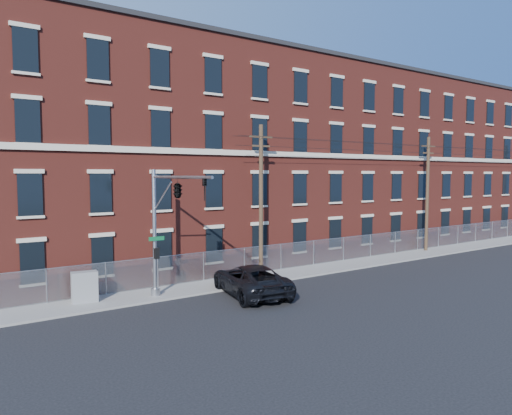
{
  "coord_description": "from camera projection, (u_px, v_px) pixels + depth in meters",
  "views": [
    {
      "loc": [
        -16.26,
        -20.09,
        6.85
      ],
      "look_at": [
        0.49,
        4.0,
        4.8
      ],
      "focal_mm": 33.32,
      "sensor_mm": 36.0,
      "label": 1
    }
  ],
  "objects": [
    {
      "name": "ground",
      "position": [
        290.0,
        299.0,
        26.19
      ],
      "size": [
        140.0,
        140.0,
        0.0
      ],
      "primitive_type": "plane",
      "color": "black",
      "rests_on": "ground"
    },
    {
      "name": "sidewalk",
      "position": [
        369.0,
        261.0,
        37.12
      ],
      "size": [
        65.0,
        3.0,
        0.12
      ],
      "primitive_type": "cube",
      "color": "gray",
      "rests_on": "ground"
    },
    {
      "name": "mill_building",
      "position": [
        297.0,
        160.0,
        43.87
      ],
      "size": [
        55.3,
        14.32,
        16.3
      ],
      "color": "maroon",
      "rests_on": "ground"
    },
    {
      "name": "chain_link_fence",
      "position": [
        357.0,
        247.0,
        38.11
      ],
      "size": [
        59.06,
        0.06,
        1.85
      ],
      "color": "#A5A8AD",
      "rests_on": "ground"
    },
    {
      "name": "traffic_signal_mast",
      "position": [
        172.0,
        203.0,
        24.19
      ],
      "size": [
        0.9,
        6.75,
        7.0
      ],
      "color": "#9EA0A5",
      "rests_on": "ground"
    },
    {
      "name": "utility_pole_near",
      "position": [
        261.0,
        197.0,
        31.55
      ],
      "size": [
        1.8,
        0.28,
        10.0
      ],
      "color": "#423121",
      "rests_on": "ground"
    },
    {
      "name": "utility_pole_mid",
      "position": [
        427.0,
        192.0,
        41.79
      ],
      "size": [
        1.8,
        0.28,
        10.0
      ],
      "color": "#423121",
      "rests_on": "ground"
    },
    {
      "name": "overhead_wires",
      "position": [
        428.0,
        148.0,
        41.53
      ],
      "size": [
        40.0,
        0.62,
        0.62
      ],
      "color": "black",
      "rests_on": "ground"
    },
    {
      "name": "pickup_truck",
      "position": [
        251.0,
        280.0,
        26.93
      ],
      "size": [
        4.07,
        6.73,
        1.75
      ],
      "primitive_type": "imported",
      "rotation": [
        0.0,
        0.0,
        2.94
      ],
      "color": "black",
      "rests_on": "ground"
    },
    {
      "name": "utility_cabinet",
      "position": [
        85.0,
        287.0,
        24.99
      ],
      "size": [
        1.38,
        0.82,
        1.62
      ],
      "primitive_type": "cube",
      "rotation": [
        0.0,
        0.0,
        -0.14
      ],
      "color": "slate",
      "rests_on": "sidewalk"
    }
  ]
}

